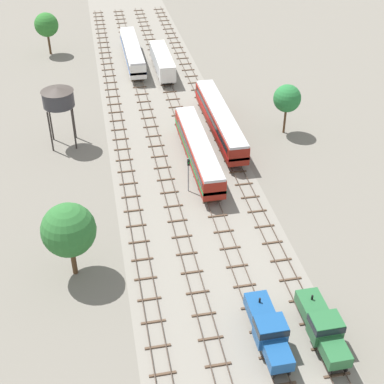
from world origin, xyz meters
TOP-DOWN VIEW (x-y plane):
  - ground_plane at (0.00, 56.00)m, footprint 480.00×480.00m
  - ballast_bed at (0.00, 56.00)m, footprint 18.77×176.00m
  - track_far_left at (-7.39, 57.00)m, footprint 2.40×126.00m
  - track_left at (-2.46, 57.00)m, footprint 2.40×126.00m
  - track_centre_left at (2.46, 57.00)m, footprint 2.40×126.00m
  - track_centre at (7.39, 57.00)m, footprint 2.40×126.00m
  - shunter_loco_centre_nearest at (7.39, 14.32)m, footprint 2.74×8.46m
  - shunter_loco_centre_left_near at (2.46, 14.92)m, footprint 2.74×8.46m
  - diesel_railcar_centre_left_mid at (2.46, 46.19)m, footprint 2.96×20.50m
  - passenger_coach_centre_midfar at (7.39, 54.22)m, footprint 2.96×22.00m
  - freight_boxcar_centre_left_far at (2.47, 78.93)m, footprint 2.87×14.00m
  - diesel_railcar_left_farther at (-2.46, 84.33)m, footprint 2.96×20.50m
  - water_tower at (-15.50, 55.79)m, footprint 4.57×4.57m
  - signal_post_nearest at (0.00, 40.39)m, footprint 0.28×0.47m
  - lineside_tree_0 at (17.08, 52.97)m, footprint 4.07×4.07m
  - lineside_tree_2 at (-14.53, 27.88)m, footprint 5.55×5.55m
  - lineside_tree_3 at (-18.11, 93.09)m, footprint 4.61×4.61m

SIDE VIEW (x-z plane):
  - ground_plane at x=0.00m, z-range 0.00..0.00m
  - ballast_bed at x=0.00m, z-range 0.00..0.01m
  - track_far_left at x=-7.39m, z-range -0.01..0.28m
  - track_left at x=-2.46m, z-range -0.01..0.28m
  - track_centre_left at x=2.46m, z-range -0.01..0.28m
  - track_centre at x=7.39m, z-range -0.01..0.28m
  - shunter_loco_centre_nearest at x=7.39m, z-range 0.46..3.56m
  - shunter_loco_centre_left_near at x=2.46m, z-range 0.46..3.56m
  - freight_boxcar_centre_left_far at x=2.47m, z-range 0.65..4.25m
  - diesel_railcar_centre_left_mid at x=2.46m, z-range 0.70..4.50m
  - diesel_railcar_left_farther at x=-2.46m, z-range 0.70..4.50m
  - passenger_coach_centre_midfar at x=7.39m, z-range 0.71..4.51m
  - signal_post_nearest at x=0.00m, z-range 0.69..5.60m
  - lineside_tree_0 at x=17.08m, z-range 1.78..9.45m
  - lineside_tree_2 at x=-14.53m, z-range 1.48..10.05m
  - lineside_tree_3 at x=-18.11m, z-range 1.76..9.96m
  - water_tower at x=-15.50m, z-range 2.97..11.85m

